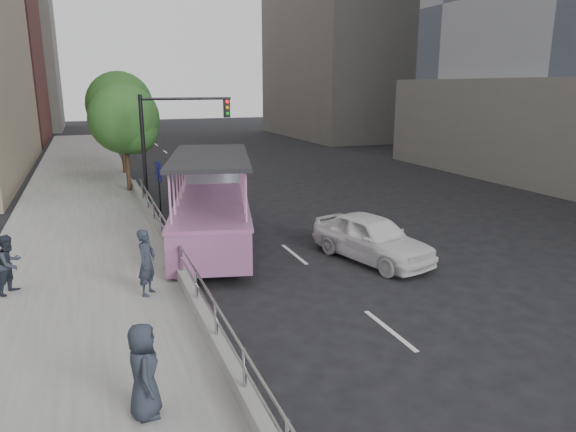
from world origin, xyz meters
The scene contains 13 objects.
ground centered at (0.00, 0.00, 0.00)m, with size 160.00×160.00×0.00m, color black.
sidewalk centered at (-5.75, 10.00, 0.15)m, with size 5.50×80.00×0.30m, color #A3A49E.
kerb_wall centered at (-3.12, 2.00, 0.48)m, with size 0.24×30.00×0.36m, color #999994.
guardrail centered at (-3.12, 2.00, 1.14)m, with size 0.07×22.00×0.71m.
duck_boat centered at (-1.09, 6.92, 1.23)m, with size 4.74×10.24×3.31m.
car centered at (3.16, 2.57, 0.76)m, with size 1.80×4.46×1.52m, color white.
pedestrian_near centered at (-4.08, 1.53, 1.17)m, with size 0.64×0.42×1.75m, color #252A36.
pedestrian_mid centered at (-7.38, 2.94, 1.09)m, with size 0.76×0.59×1.57m, color #252A36.
pedestrian_far centered at (-4.70, -3.66, 1.11)m, with size 0.79×0.52×1.62m, color #252A36.
parking_sign centered at (-2.61, 10.00, 1.62)m, with size 0.16×0.56×2.55m.
traffic_signal centered at (-1.70, 12.50, 3.50)m, with size 4.20×0.32×5.20m.
street_tree_near centered at (-3.30, 15.93, 3.82)m, with size 3.52×3.52×5.72m.
street_tree_far centered at (-3.10, 21.93, 4.31)m, with size 3.97×3.97×6.45m.
Camera 1 is at (-5.21, -11.38, 5.56)m, focal length 32.00 mm.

